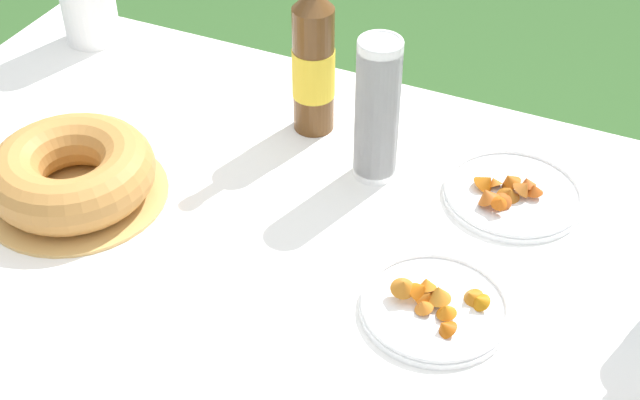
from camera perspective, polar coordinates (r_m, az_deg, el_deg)
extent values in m
cube|color=brown|center=(1.30, 0.02, -6.83)|extent=(1.77, 1.15, 0.03)
cylinder|color=brown|center=(2.21, -14.14, 2.32)|extent=(0.06, 0.06, 0.68)
cube|color=white|center=(1.29, 0.02, -6.22)|extent=(1.78, 1.16, 0.00)
cube|color=white|center=(1.74, 7.89, 5.16)|extent=(1.78, 0.00, 0.10)
cylinder|color=tan|center=(1.50, -15.29, 0.35)|extent=(0.30, 0.30, 0.01)
torus|color=#BC7F3D|center=(1.48, -15.60, 1.76)|extent=(0.27, 0.27, 0.09)
cylinder|color=white|center=(1.47, 3.55, 3.19)|extent=(0.07, 0.07, 0.09)
cylinder|color=white|center=(1.47, 3.57, 3.60)|extent=(0.07, 0.07, 0.09)
cylinder|color=white|center=(1.46, 3.59, 4.01)|extent=(0.07, 0.07, 0.09)
cylinder|color=white|center=(1.45, 3.62, 4.42)|extent=(0.07, 0.07, 0.09)
cylinder|color=white|center=(1.44, 3.64, 4.84)|extent=(0.07, 0.07, 0.09)
cylinder|color=white|center=(1.44, 3.66, 5.27)|extent=(0.07, 0.07, 0.09)
cylinder|color=white|center=(1.43, 3.68, 5.70)|extent=(0.07, 0.07, 0.09)
cylinder|color=white|center=(1.42, 3.70, 6.13)|extent=(0.07, 0.07, 0.09)
cylinder|color=white|center=(1.41, 3.72, 6.57)|extent=(0.07, 0.07, 0.09)
cylinder|color=white|center=(1.41, 3.74, 7.01)|extent=(0.07, 0.07, 0.09)
cylinder|color=white|center=(1.40, 3.77, 7.45)|extent=(0.07, 0.07, 0.09)
cylinder|color=white|center=(1.39, 3.79, 7.91)|extent=(0.07, 0.07, 0.09)
cylinder|color=white|center=(1.39, 3.81, 8.36)|extent=(0.07, 0.07, 0.09)
torus|color=white|center=(1.36, 3.90, 10.06)|extent=(0.07, 0.07, 0.01)
cylinder|color=brown|center=(1.55, -0.42, 8.30)|extent=(0.07, 0.07, 0.23)
cylinder|color=yellow|center=(1.55, -0.42, 8.15)|extent=(0.07, 0.07, 0.09)
cylinder|color=white|center=(1.48, 12.26, 0.31)|extent=(0.23, 0.23, 0.01)
torus|color=white|center=(1.48, 12.30, 0.55)|extent=(0.22, 0.22, 0.01)
cone|color=#B04F1B|center=(1.44, 11.58, 0.03)|extent=(0.04, 0.04, 0.03)
cone|color=#A64512|center=(1.47, 13.54, 0.70)|extent=(0.04, 0.03, 0.02)
cone|color=#A6591D|center=(1.46, 12.93, 0.83)|extent=(0.04, 0.04, 0.04)
cone|color=#B6561E|center=(1.47, 13.11, 1.13)|extent=(0.04, 0.04, 0.03)
cone|color=#AA5F1A|center=(1.46, 12.02, 0.42)|extent=(0.05, 0.05, 0.03)
cone|color=#AD5118|center=(1.43, 10.63, 0.33)|extent=(0.05, 0.05, 0.04)
cone|color=#AC5A17|center=(1.48, 11.09, 1.15)|extent=(0.03, 0.04, 0.04)
cone|color=#AD570E|center=(1.47, 10.63, 1.18)|extent=(0.05, 0.05, 0.05)
cone|color=#AB5210|center=(1.48, 12.03, 1.30)|extent=(0.04, 0.04, 0.04)
cone|color=#C5530F|center=(1.42, 11.44, -0.09)|extent=(0.03, 0.03, 0.03)
cylinder|color=white|center=(1.27, 7.37, -6.91)|extent=(0.22, 0.22, 0.01)
torus|color=white|center=(1.27, 7.40, -6.66)|extent=(0.21, 0.21, 0.01)
cone|color=#C96A12|center=(1.25, 8.06, -6.97)|extent=(0.04, 0.04, 0.02)
cone|color=orange|center=(1.25, 6.60, -6.68)|extent=(0.04, 0.04, 0.02)
cone|color=#AB4C0B|center=(1.23, 7.94, -8.06)|extent=(0.05, 0.05, 0.04)
cone|color=#B56C0C|center=(1.27, 10.14, -6.34)|extent=(0.03, 0.04, 0.04)
cone|color=#CE5D0E|center=(1.26, 6.52, -5.69)|extent=(0.05, 0.04, 0.03)
cone|color=#B5671B|center=(1.26, 5.34, -5.45)|extent=(0.05, 0.05, 0.03)
cone|color=#B55B15|center=(1.26, 6.84, -6.11)|extent=(0.05, 0.04, 0.04)
cone|color=#AC6514|center=(1.28, 9.64, -6.07)|extent=(0.04, 0.04, 0.04)
cone|color=#B77320|center=(1.26, 7.57, -5.89)|extent=(0.05, 0.05, 0.02)
cone|color=orange|center=(1.27, 6.83, -5.30)|extent=(0.04, 0.04, 0.03)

